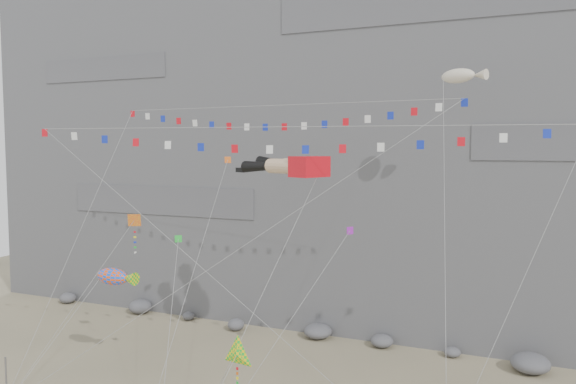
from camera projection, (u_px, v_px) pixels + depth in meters
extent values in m
cube|color=slate|center=(364.00, 81.00, 63.50)|extent=(80.00, 28.00, 50.00)
cube|color=red|center=(309.00, 167.00, 39.33)|extent=(2.63, 2.97, 1.45)
cylinder|color=#D3AC83|center=(281.00, 166.00, 40.38)|extent=(2.68, 1.98, 1.07)
sphere|color=black|center=(270.00, 166.00, 41.28)|extent=(0.98, 0.98, 0.98)
cone|color=black|center=(257.00, 166.00, 42.34)|extent=(3.04, 2.01, 1.00)
cube|color=black|center=(241.00, 170.00, 43.79)|extent=(1.04, 0.77, 0.36)
cylinder|color=#D3AC83|center=(296.00, 166.00, 41.37)|extent=(2.68, 1.98, 1.07)
sphere|color=black|center=(285.00, 165.00, 42.27)|extent=(0.98, 0.98, 0.98)
cone|color=black|center=(272.00, 163.00, 43.31)|extent=(3.06, 2.02, 1.07)
cube|color=black|center=(256.00, 164.00, 44.74)|extent=(1.04, 0.77, 0.36)
cylinder|color=gray|center=(251.00, 302.00, 34.30)|extent=(0.03, 0.03, 21.12)
cylinder|color=gray|center=(148.00, 246.00, 40.71)|extent=(0.03, 0.03, 28.58)
cylinder|color=gray|center=(355.00, 284.00, 33.19)|extent=(0.03, 0.03, 21.92)
cylinder|color=gray|center=(74.00, 307.00, 40.37)|extent=(0.03, 0.03, 15.01)
cylinder|color=gray|center=(62.00, 337.00, 40.31)|extent=(0.03, 0.03, 10.87)
cylinder|color=gray|center=(454.00, 247.00, 34.65)|extent=(0.03, 0.03, 27.57)
cylinder|color=gray|center=(189.00, 286.00, 37.32)|extent=(0.03, 0.03, 21.70)
cylinder|color=gray|center=(279.00, 337.00, 34.33)|extent=(0.03, 0.03, 18.08)
cylinder|color=gray|center=(168.00, 342.00, 34.17)|extent=(0.03, 0.03, 14.10)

